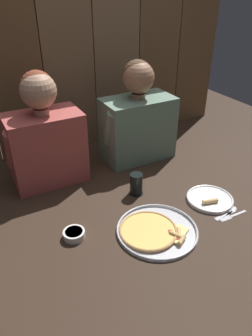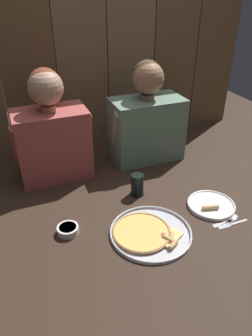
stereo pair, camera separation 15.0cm
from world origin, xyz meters
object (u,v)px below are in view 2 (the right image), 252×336
pizza_tray (148,232)px  dinner_plate (211,205)px  drinking_glass (137,185)px  dipping_bowl (68,229)px  diner_right (147,119)px  diner_left (52,133)px

pizza_tray → dinner_plate: 0.37m
drinking_glass → dipping_bowl: drinking_glass is taller
pizza_tray → dipping_bowl: size_ratio=3.80×
diner_right → dipping_bowl: bearing=-140.4°
pizza_tray → dinner_plate: dinner_plate is taller
pizza_tray → dinner_plate: (0.37, 0.06, -0.00)m
dinner_plate → diner_right: size_ratio=0.40×
dinner_plate → drinking_glass: drinking_glass is taller
drinking_glass → diner_right: diner_right is taller
diner_left → diner_right: bearing=0.0°
dinner_plate → drinking_glass: (-0.29, 0.23, 0.05)m
diner_right → pizza_tray: bearing=-114.0°
diner_right → dinner_plate: bearing=-81.5°
drinking_glass → diner_right: (0.21, 0.34, 0.19)m
diner_left → drinking_glass: bearing=-44.8°
drinking_glass → diner_left: 0.53m
pizza_tray → diner_right: 0.74m
dinner_plate → drinking_glass: bearing=141.9°
drinking_glass → diner_right: size_ratio=0.20×
drinking_glass → diner_left: diner_left is taller
diner_left → pizza_tray: bearing=-67.0°
drinking_glass → dipping_bowl: size_ratio=1.22×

